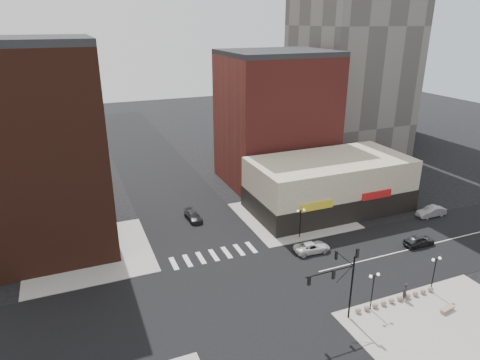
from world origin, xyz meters
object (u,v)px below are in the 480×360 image
pedestrian (405,291)px  stone_bench (447,309)px  traffic_signal (342,275)px  street_lamp_se_b (435,266)px  dark_sedan_east (419,240)px  white_suv (312,247)px  dark_sedan_north (193,216)px  street_lamp_ne (301,216)px  street_lamp_se_a (374,283)px  silver_sedan (431,212)px

pedestrian → stone_bench: bearing=99.3°
traffic_signal → street_lamp_se_b: size_ratio=1.87×
street_lamp_se_b → dark_sedan_east: size_ratio=0.99×
white_suv → dark_sedan_east: size_ratio=1.11×
dark_sedan_north → stone_bench: dark_sedan_north is taller
pedestrian → stone_bench: pedestrian is taller
street_lamp_ne → stone_bench: bearing=-72.8°
dark_sedan_north → street_lamp_se_b: bearing=-59.0°
traffic_signal → dark_sedan_north: (-6.83, 26.66, -4.34)m
traffic_signal → stone_bench: (10.71, -3.36, -4.62)m
pedestrian → street_lamp_se_b: bearing=149.4°
white_suv → stone_bench: white_suv is taller
street_lamp_se_a → silver_sedan: 26.93m
traffic_signal → pedestrian: (8.05, -0.17, -3.87)m
traffic_signal → dark_sedan_north: traffic_signal is taller
street_lamp_ne → street_lamp_se_b: bearing=-66.4°
stone_bench → white_suv: bearing=102.8°
silver_sedan → dark_sedan_north: size_ratio=1.06×
dark_sedan_north → traffic_signal: bearing=-79.4°
dark_sedan_north → pedestrian: size_ratio=2.22×
street_lamp_ne → traffic_signal: bearing=-106.7°
street_lamp_ne → dark_sedan_north: size_ratio=0.97×
traffic_signal → street_lamp_ne: size_ratio=1.87×
traffic_signal → pedestrian: traffic_signal is taller
street_lamp_ne → pedestrian: street_lamp_ne is taller
dark_sedan_east → silver_sedan: bearing=-52.4°
silver_sedan → stone_bench: (-15.61, -17.69, -0.41)m
dark_sedan_east → traffic_signal: bearing=115.4°
dark_sedan_east → street_lamp_ne: bearing=61.3°
street_lamp_se_b → pedestrian: 4.32m
street_lamp_se_b → street_lamp_se_a: bearing=180.0°
pedestrian → stone_bench: 4.22m
street_lamp_se_a → stone_bench: bearing=-24.7°
street_lamp_ne → silver_sedan: bearing=-4.0°
dark_sedan_east → street_lamp_se_b: bearing=143.8°
traffic_signal → stone_bench: 12.14m
street_lamp_ne → silver_sedan: (21.56, -1.50, -2.54)m
street_lamp_ne → pedestrian: bearing=-78.4°
street_lamp_se_a → silver_sedan: (22.56, 14.50, -2.54)m
street_lamp_se_b → street_lamp_ne: size_ratio=1.00×
street_lamp_se_a → white_suv: 12.59m
stone_bench → silver_sedan: bearing=39.2°
traffic_signal → silver_sedan: (26.32, 14.33, -4.21)m
traffic_signal → silver_sedan: traffic_signal is taller
street_lamp_se_a → white_suv: street_lamp_se_a is taller
street_lamp_se_a → dark_sedan_east: 16.85m
white_suv → stone_bench: bearing=-155.3°
traffic_signal → pedestrian: 8.93m
silver_sedan → street_lamp_se_b: bearing=-43.6°
pedestrian → street_lamp_ne: bearing=-109.0°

